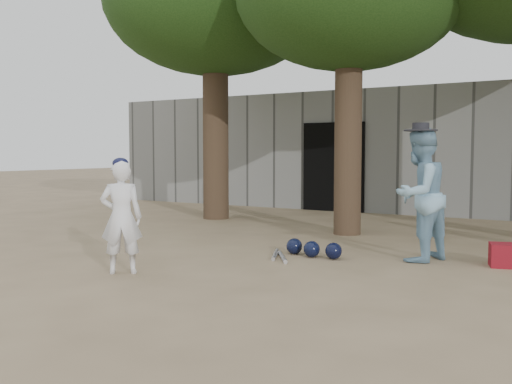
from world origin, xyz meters
The scene contains 7 objects.
ground centered at (0.00, 0.00, 0.00)m, with size 70.00×70.00×0.00m, color #937C5E.
boy_player centered at (-0.52, -0.30, 0.68)m, with size 0.50×0.33×1.36m, color white.
spectator_blue centered at (2.36, 2.32, 0.89)m, with size 0.87×0.68×1.79m, color #81ADC7.
red_bag centered at (3.45, 2.48, 0.15)m, with size 0.42×0.32×0.30m, color maroon.
back_building centered at (0.00, 10.33, 1.50)m, with size 16.00×5.24×3.00m.
helmet_row centered at (1.02, 1.86, 0.11)m, with size 0.87×0.32×0.23m.
bat_pile centered at (0.64, 1.56, 0.03)m, with size 0.58×0.77×0.06m.
Camera 1 is at (4.36, -5.34, 1.47)m, focal length 40.00 mm.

